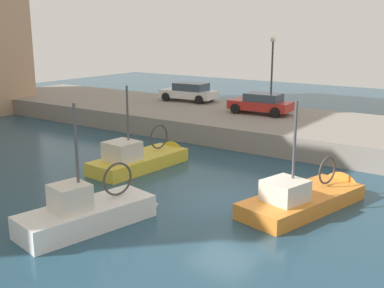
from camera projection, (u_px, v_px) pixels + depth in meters
water_surface at (225, 202)px, 18.36m from camera, size 80.00×80.00×0.00m
quay_wall at (328, 134)px, 27.39m from camera, size 9.00×56.00×1.20m
fishing_boat_yellow at (144, 164)px, 23.02m from camera, size 5.97×2.49×4.88m
fishing_boat_orange at (309, 203)px, 17.92m from camera, size 6.43×3.34×5.00m
fishing_boat_white at (95, 221)px, 16.24m from camera, size 5.63×2.73×5.01m
parked_car_red at (261, 103)px, 30.17m from camera, size 2.03×4.04×1.32m
parked_car_white at (189, 92)px, 35.40m from camera, size 2.26×4.35×1.37m
quay_streetlamp at (272, 62)px, 30.10m from camera, size 0.36×0.36×4.83m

